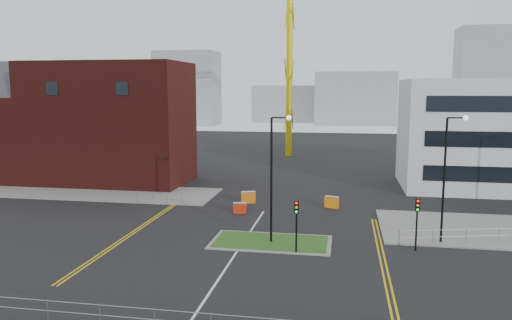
{
  "coord_description": "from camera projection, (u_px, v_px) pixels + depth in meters",
  "views": [
    {
      "loc": [
        7.0,
        -26.32,
        10.99
      ],
      "look_at": [
        -0.32,
        14.84,
        5.0
      ],
      "focal_mm": 35.0,
      "sensor_mm": 36.0,
      "label": 1
    }
  ],
  "objects": [
    {
      "name": "yellow_left_a",
      "position": [
        138.0,
        228.0,
        39.73
      ],
      "size": [
        0.12,
        24.0,
        0.01
      ],
      "primitive_type": "cube",
      "color": "gold",
      "rests_on": "ground"
    },
    {
      "name": "traffic_light_island",
      "position": [
        296.0,
        216.0,
        33.19
      ],
      "size": [
        0.28,
        0.33,
        3.65
      ],
      "color": "black",
      "rests_on": "ground"
    },
    {
      "name": "grass_island",
      "position": [
        271.0,
        242.0,
        35.86
      ],
      "size": [
        8.0,
        4.0,
        0.12
      ],
      "primitive_type": "cube",
      "color": "#24521B",
      "rests_on": "ground"
    },
    {
      "name": "yellow_right_b",
      "position": [
        385.0,
        258.0,
        32.57
      ],
      "size": [
        0.12,
        20.0,
        0.01
      ],
      "primitive_type": "cube",
      "color": "gold",
      "rests_on": "ground"
    },
    {
      "name": "streetlamp_island",
      "position": [
        274.0,
        169.0,
        35.07
      ],
      "size": [
        1.46,
        0.36,
        9.18
      ],
      "color": "black",
      "rests_on": "ground"
    },
    {
      "name": "skyline_a",
      "position": [
        188.0,
        89.0,
        150.74
      ],
      "size": [
        18.0,
        12.0,
        22.0
      ],
      "primitive_type": "cube",
      "color": "gray",
      "rests_on": "ground"
    },
    {
      "name": "skyline_c",
      "position": [
        482.0,
        78.0,
        140.47
      ],
      "size": [
        14.0,
        12.0,
        28.0
      ],
      "primitive_type": "cube",
      "color": "gray",
      "rests_on": "ground"
    },
    {
      "name": "streetlamp_right_near",
      "position": [
        448.0,
        169.0,
        34.94
      ],
      "size": [
        1.46,
        0.36,
        9.18
      ],
      "color": "black",
      "rests_on": "ground"
    },
    {
      "name": "traffic_light_right",
      "position": [
        417.0,
        214.0,
        33.76
      ],
      "size": [
        0.28,
        0.33,
        3.65
      ],
      "color": "black",
      "rests_on": "ground"
    },
    {
      "name": "skyline_b",
      "position": [
        355.0,
        99.0,
        152.25
      ],
      "size": [
        24.0,
        12.0,
        16.0
      ],
      "primitive_type": "cube",
      "color": "gray",
      "rests_on": "ground"
    },
    {
      "name": "yellow_right_a",
      "position": [
        380.0,
        258.0,
        32.62
      ],
      "size": [
        0.12,
        20.0,
        0.01
      ],
      "primitive_type": "cube",
      "color": "gold",
      "rests_on": "ground"
    },
    {
      "name": "railing_front",
      "position": [
        182.0,
        317.0,
        22.46
      ],
      "size": [
        24.05,
        0.05,
        1.1
      ],
      "color": "gray",
      "rests_on": "ground"
    },
    {
      "name": "pavement_left",
      "position": [
        87.0,
        192.0,
        53.32
      ],
      "size": [
        28.0,
        8.0,
        0.12
      ],
      "primitive_type": "cube",
      "color": "slate",
      "rests_on": "ground"
    },
    {
      "name": "ground",
      "position": [
        216.0,
        283.0,
        28.42
      ],
      "size": [
        200.0,
        200.0,
        0.0
      ],
      "primitive_type": "plane",
      "color": "black",
      "rests_on": "ground"
    },
    {
      "name": "centre_line",
      "position": [
        224.0,
        271.0,
        30.37
      ],
      "size": [
        0.15,
        30.0,
        0.01
      ],
      "primitive_type": "cube",
      "color": "silver",
      "rests_on": "ground"
    },
    {
      "name": "island_kerb",
      "position": [
        271.0,
        242.0,
        35.87
      ],
      "size": [
        8.6,
        4.6,
        0.08
      ],
      "primitive_type": "cube",
      "color": "slate",
      "rests_on": "ground"
    },
    {
      "name": "barrier_left",
      "position": [
        248.0,
        197.0,
        48.2
      ],
      "size": [
        1.44,
        0.83,
        1.15
      ],
      "color": "orange",
      "rests_on": "ground"
    },
    {
      "name": "brick_building",
      "position": [
        86.0,
        124.0,
        58.72
      ],
      "size": [
        24.2,
        10.07,
        14.24
      ],
      "color": "#481612",
      "rests_on": "ground"
    },
    {
      "name": "skyline_d",
      "position": [
        299.0,
        104.0,
        165.4
      ],
      "size": [
        30.0,
        12.0,
        12.0
      ],
      "primitive_type": "cube",
      "color": "gray",
      "rests_on": "ground"
    },
    {
      "name": "barrier_right",
      "position": [
        332.0,
        202.0,
        46.37
      ],
      "size": [
        1.35,
        0.81,
        1.07
      ],
      "color": "orange",
      "rests_on": "ground"
    },
    {
      "name": "railing_left",
      "position": [
        152.0,
        197.0,
        47.77
      ],
      "size": [
        6.05,
        0.05,
        1.1
      ],
      "color": "gray",
      "rests_on": "ground"
    },
    {
      "name": "barrier_mid",
      "position": [
        240.0,
        208.0,
        44.29
      ],
      "size": [
        1.2,
        0.63,
        0.97
      ],
      "color": "red",
      "rests_on": "ground"
    },
    {
      "name": "yellow_left_b",
      "position": [
        142.0,
        228.0,
        39.68
      ],
      "size": [
        0.12,
        24.0,
        0.01
      ],
      "primitive_type": "cube",
      "color": "gold",
      "rests_on": "ground"
    }
  ]
}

